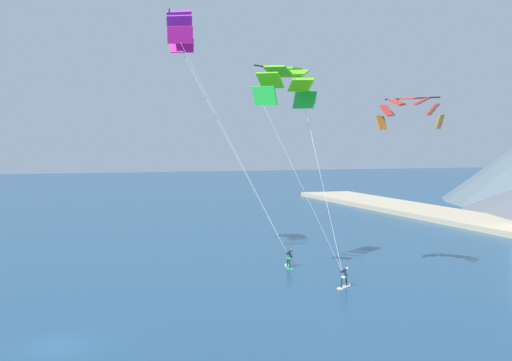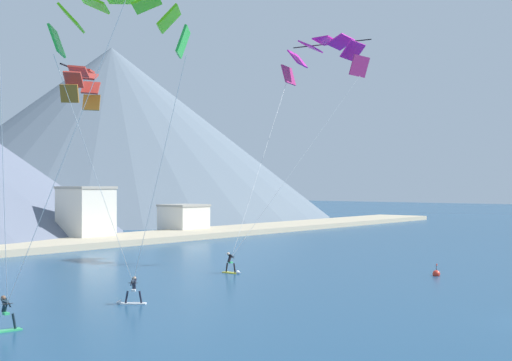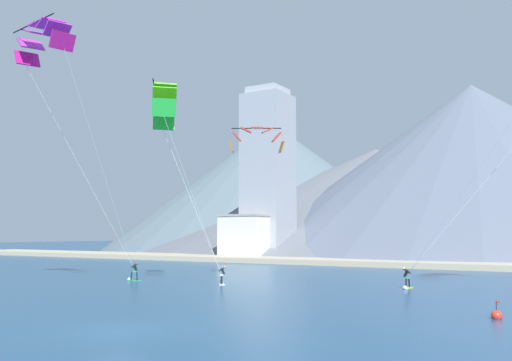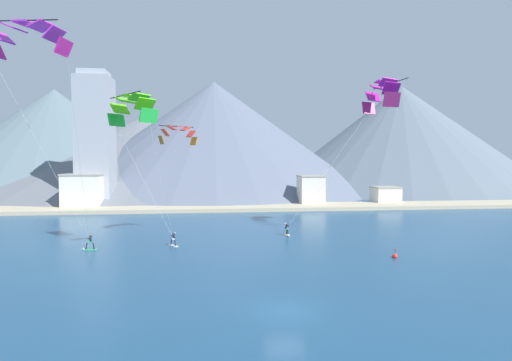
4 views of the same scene
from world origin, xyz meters
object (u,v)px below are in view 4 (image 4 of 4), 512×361
Objects in this scene: parafoil_kite_near_lead at (132,106)px; parafoil_kite_mid_center at (28,36)px; kitesurfer_near_trail at (287,232)px; kitesurfer_mid_center at (88,245)px; kitesurfer_near_lead at (172,242)px; race_marker_buoy at (395,256)px; parafoil_kite_near_trail at (381,93)px; parafoil_kite_distant_high_outer at (178,133)px.

parafoil_kite_mid_center is (-7.19, -6.65, 4.86)m from parafoil_kite_near_lead.
kitesurfer_near_trail is at bearing 30.12° from parafoil_kite_mid_center.
kitesurfer_near_trail is at bearing 13.77° from kitesurfer_mid_center.
parafoil_kite_near_lead is (-3.61, -3.41, 14.84)m from kitesurfer_near_lead.
kitesurfer_mid_center is at bearing 167.13° from race_marker_buoy.
parafoil_kite_near_trail reaches higher than parafoil_kite_near_lead.
kitesurfer_mid_center is at bearing -172.37° from kitesurfer_near_lead.
parafoil_kite_mid_center reaches higher than kitesurfer_mid_center.
kitesurfer_near_trail is 18.79m from parafoil_kite_distant_high_outer.
kitesurfer_near_lead is 0.09× the size of parafoil_kite_near_trail.
kitesurfer_mid_center reaches higher than kitesurfer_near_trail.
kitesurfer_mid_center is 32.37m from race_marker_buoy.
parafoil_kite_mid_center reaches higher than kitesurfer_near_lead.
parafoil_kite_near_trail reaches higher than parafoil_kite_distant_high_outer.
parafoil_kite_mid_center is (-1.92, -8.86, 19.63)m from kitesurfer_mid_center.
kitesurfer_mid_center is 0.12× the size of parafoil_kite_near_lead.
race_marker_buoy is (22.26, -13.33, -13.06)m from parafoil_kite_distant_high_outer.
kitesurfer_near_lead is at bearing 7.63° from kitesurfer_mid_center.
kitesurfer_near_lead is 32.41m from parafoil_kite_near_trail.
parafoil_kite_near_lead is at bearing -22.81° from kitesurfer_mid_center.
kitesurfer_near_trail is at bearing -1.88° from parafoil_kite_distant_high_outer.
kitesurfer_mid_center is at bearing -146.65° from parafoil_kite_distant_high_outer.
parafoil_kite_distant_high_outer reaches higher than kitesurfer_near_trail.
kitesurfer_near_trail is 1.71× the size of race_marker_buoy.
parafoil_kite_mid_center reaches higher than race_marker_buoy.
race_marker_buoy is at bearing -20.33° from kitesurfer_near_lead.
parafoil_kite_near_trail is 3.94× the size of parafoil_kite_distant_high_outer.
parafoil_kite_mid_center reaches higher than parafoil_kite_distant_high_outer.
parafoil_kite_near_trail is (35.44, 5.34, 18.02)m from kitesurfer_mid_center.
parafoil_kite_distant_high_outer is (-26.14, 0.78, -5.32)m from parafoil_kite_near_trail.
race_marker_buoy is (-3.88, -12.55, -18.38)m from parafoil_kite_near_trail.
parafoil_kite_near_lead is (-17.86, -7.89, 14.79)m from kitesurfer_near_trail.
kitesurfer_mid_center is 0.09× the size of parafoil_kite_near_trail.
race_marker_buoy is at bearing -30.93° from parafoil_kite_distant_high_outer.
parafoil_kite_distant_high_outer is (-13.83, 0.45, 12.72)m from kitesurfer_near_trail.
parafoil_kite_near_trail is 18.44× the size of race_marker_buoy.
parafoil_kite_distant_high_outer is at bearing 149.07° from race_marker_buoy.
parafoil_kite_distant_high_outer reaches higher than kitesurfer_near_lead.
kitesurfer_near_trail reaches higher than kitesurfer_near_lead.
kitesurfer_mid_center is 0.37× the size of parafoil_kite_distant_high_outer.
parafoil_kite_near_trail is at bearing 20.82° from parafoil_kite_mid_center.
kitesurfer_near_trail is at bearing 123.20° from race_marker_buoy.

